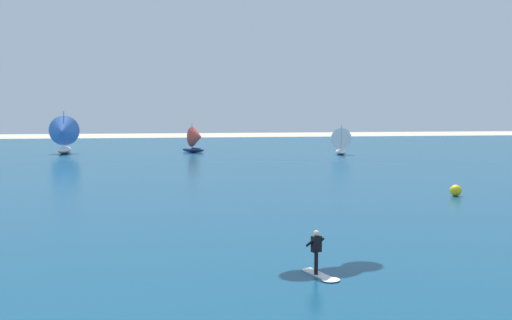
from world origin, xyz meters
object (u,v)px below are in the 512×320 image
(sailboat_anchored_offshore, at_px, (196,139))
(kitesurfer, at_px, (319,259))
(sailboat_near_shore, at_px, (340,141))
(sailboat_far_right, at_px, (63,134))
(marker_buoy, at_px, (456,190))

(sailboat_anchored_offshore, bearing_deg, kitesurfer, -85.94)
(sailboat_anchored_offshore, bearing_deg, sailboat_near_shore, -14.17)
(sailboat_anchored_offshore, xyz_separation_m, sailboat_near_shore, (17.39, -4.39, -0.04))
(sailboat_far_right, bearing_deg, kitesurfer, -69.41)
(kitesurfer, bearing_deg, sailboat_far_right, 110.59)
(sailboat_anchored_offshore, distance_m, marker_buoy, 40.21)
(kitesurfer, xyz_separation_m, sailboat_anchored_offshore, (-3.78, 53.25, 1.07))
(sailboat_near_shore, distance_m, marker_buoy, 32.02)
(sailboat_far_right, xyz_separation_m, sailboat_anchored_offshore, (16.17, 0.14, -0.71))
(sailboat_anchored_offshore, bearing_deg, sailboat_far_right, -179.52)
(kitesurfer, bearing_deg, sailboat_anchored_offshore, 94.06)
(sailboat_near_shore, relative_size, marker_buoy, 4.62)
(sailboat_anchored_offshore, height_order, sailboat_near_shore, sailboat_anchored_offshore)
(kitesurfer, bearing_deg, marker_buoy, 51.77)
(kitesurfer, xyz_separation_m, sailboat_far_right, (-19.95, 53.12, 1.79))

